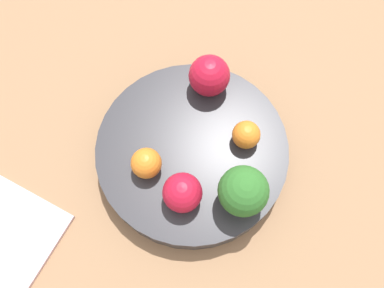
{
  "coord_description": "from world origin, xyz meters",
  "views": [
    {
      "loc": [
        0.1,
        -0.16,
        0.54
      ],
      "look_at": [
        0.0,
        0.0,
        0.07
      ],
      "focal_mm": 35.0,
      "sensor_mm": 36.0,
      "label": 1
    }
  ],
  "objects_px": {
    "broccoli": "(243,191)",
    "orange_back": "(246,135)",
    "orange_front": "(146,163)",
    "apple_green": "(209,76)",
    "apple_red": "(182,193)",
    "bowl": "(192,152)"
  },
  "relations": [
    {
      "from": "apple_red",
      "to": "apple_green",
      "type": "relative_size",
      "value": 0.86
    },
    {
      "from": "apple_green",
      "to": "broccoli",
      "type": "bearing_deg",
      "value": -44.97
    },
    {
      "from": "bowl",
      "to": "broccoli",
      "type": "xyz_separation_m",
      "value": [
        0.09,
        -0.03,
        0.06
      ]
    },
    {
      "from": "bowl",
      "to": "apple_red",
      "type": "relative_size",
      "value": 5.28
    },
    {
      "from": "orange_back",
      "to": "apple_red",
      "type": "bearing_deg",
      "value": -103.82
    },
    {
      "from": "orange_back",
      "to": "broccoli",
      "type": "bearing_deg",
      "value": -65.01
    },
    {
      "from": "apple_red",
      "to": "orange_front",
      "type": "height_order",
      "value": "apple_red"
    },
    {
      "from": "broccoli",
      "to": "apple_green",
      "type": "height_order",
      "value": "broccoli"
    },
    {
      "from": "bowl",
      "to": "orange_front",
      "type": "bearing_deg",
      "value": -120.08
    },
    {
      "from": "broccoli",
      "to": "orange_back",
      "type": "height_order",
      "value": "broccoli"
    },
    {
      "from": "apple_green",
      "to": "orange_back",
      "type": "relative_size",
      "value": 1.53
    },
    {
      "from": "orange_front",
      "to": "bowl",
      "type": "bearing_deg",
      "value": 59.92
    },
    {
      "from": "apple_red",
      "to": "apple_green",
      "type": "distance_m",
      "value": 0.17
    },
    {
      "from": "broccoli",
      "to": "apple_red",
      "type": "relative_size",
      "value": 1.43
    },
    {
      "from": "bowl",
      "to": "apple_green",
      "type": "relative_size",
      "value": 4.56
    },
    {
      "from": "broccoli",
      "to": "apple_green",
      "type": "bearing_deg",
      "value": 135.03
    },
    {
      "from": "orange_front",
      "to": "orange_back",
      "type": "xyz_separation_m",
      "value": [
        0.09,
        0.1,
        -0.0
      ]
    },
    {
      "from": "apple_red",
      "to": "broccoli",
      "type": "bearing_deg",
      "value": 30.86
    },
    {
      "from": "apple_red",
      "to": "orange_back",
      "type": "bearing_deg",
      "value": 76.18
    },
    {
      "from": "bowl",
      "to": "orange_back",
      "type": "relative_size",
      "value": 6.97
    },
    {
      "from": "apple_green",
      "to": "orange_back",
      "type": "height_order",
      "value": "apple_green"
    },
    {
      "from": "bowl",
      "to": "apple_green",
      "type": "distance_m",
      "value": 0.11
    }
  ]
}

